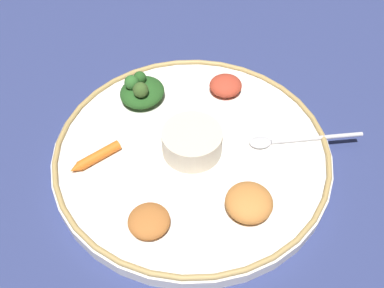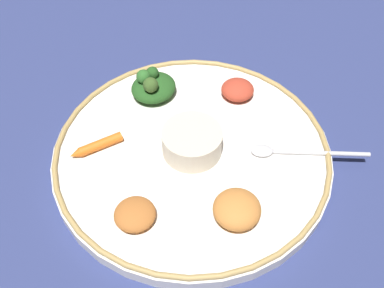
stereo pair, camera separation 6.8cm
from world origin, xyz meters
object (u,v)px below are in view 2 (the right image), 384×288
(greens_pile, at_px, (153,86))
(spoon, at_px, (291,152))
(center_bowl, at_px, (192,141))
(carrot_near_spoon, at_px, (97,146))

(greens_pile, bearing_deg, spoon, -153.55)
(center_bowl, xyz_separation_m, greens_pile, (0.14, -0.01, -0.00))
(carrot_near_spoon, bearing_deg, center_bowl, -123.72)
(center_bowl, bearing_deg, spoon, -125.03)
(spoon, relative_size, carrot_near_spoon, 1.86)
(center_bowl, distance_m, greens_pile, 0.14)
(carrot_near_spoon, bearing_deg, spoon, -124.39)
(greens_pile, xyz_separation_m, carrot_near_spoon, (-0.06, 0.13, -0.01))
(spoon, height_order, greens_pile, greens_pile)
(spoon, xyz_separation_m, greens_pile, (0.22, 0.11, 0.02))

